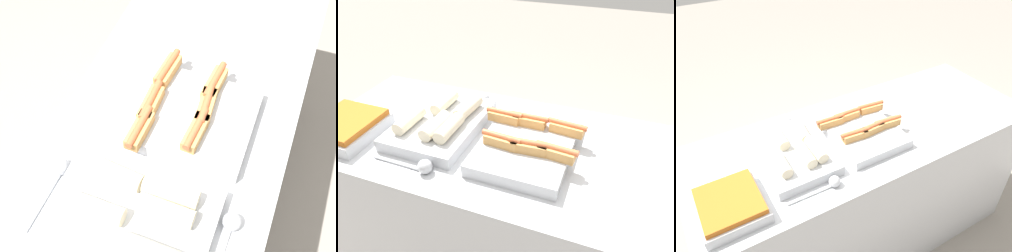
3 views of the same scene
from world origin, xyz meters
The scene contains 6 objects.
ground_plane centered at (0.00, 0.00, 0.00)m, with size 12.00×12.00×0.00m, color gray.
counter centered at (0.00, 0.00, 0.44)m, with size 1.85×0.71×0.88m.
tray_hotdogs centered at (-0.04, 0.00, 0.91)m, with size 0.40×0.46×0.10m.
tray_wraps centered at (-0.41, 0.00, 0.92)m, with size 0.31×0.44×0.10m.
serving_spoon_near centered at (-0.35, -0.25, 0.90)m, with size 0.24×0.05×0.05m.
serving_spoon_far centered at (-0.35, 0.25, 0.90)m, with size 0.23×0.05×0.05m.
Camera 1 is at (-0.87, -0.27, 2.07)m, focal length 50.00 mm.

